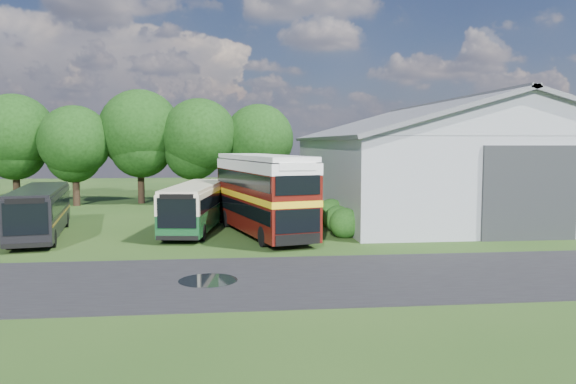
{
  "coord_description": "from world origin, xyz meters",
  "views": [
    {
      "loc": [
        -0.78,
        -23.72,
        5.14
      ],
      "look_at": [
        2.71,
        8.0,
        2.33
      ],
      "focal_mm": 35.0,
      "sensor_mm": 36.0,
      "label": 1
    }
  ],
  "objects": [
    {
      "name": "bus_dark_single",
      "position": [
        -10.89,
        7.84,
        1.44
      ],
      "size": [
        4.0,
        10.05,
        2.7
      ],
      "rotation": [
        0.0,
        0.0,
        0.18
      ],
      "color": "black",
      "rests_on": "ground"
    },
    {
      "name": "tree_right_b",
      "position": [
        2.0,
        24.6,
        5.44
      ],
      "size": [
        5.98,
        5.98,
        8.45
      ],
      "color": "black",
      "rests_on": "ground"
    },
    {
      "name": "asphalt_road",
      "position": [
        3.0,
        -3.0,
        0.0
      ],
      "size": [
        60.0,
        8.0,
        0.02
      ],
      "primitive_type": "cube",
      "color": "black",
      "rests_on": "ground"
    },
    {
      "name": "tree_mid",
      "position": [
        -8.0,
        24.8,
        6.18
      ],
      "size": [
        6.8,
        6.8,
        9.6
      ],
      "color": "black",
      "rests_on": "ground"
    },
    {
      "name": "tree_right_a",
      "position": [
        -3.0,
        23.8,
        5.69
      ],
      "size": [
        6.26,
        6.26,
        8.83
      ],
      "color": "black",
      "rests_on": "ground"
    },
    {
      "name": "tree_left_b",
      "position": [
        -13.0,
        23.5,
        5.25
      ],
      "size": [
        5.78,
        5.78,
        8.16
      ],
      "color": "black",
      "rests_on": "ground"
    },
    {
      "name": "storage_shed",
      "position": [
        15.0,
        15.98,
        4.17
      ],
      "size": [
        18.8,
        24.8,
        8.15
      ],
      "color": "gray",
      "rests_on": "ground"
    },
    {
      "name": "shrub_back",
      "position": [
        5.6,
        10.0,
        0.0
      ],
      "size": [
        1.8,
        1.8,
        1.8
      ],
      "primitive_type": "sphere",
      "color": "#194714",
      "rests_on": "ground"
    },
    {
      "name": "ground",
      "position": [
        0.0,
        0.0,
        0.0
      ],
      "size": [
        120.0,
        120.0,
        0.0
      ],
      "primitive_type": "plane",
      "color": "#1A3611",
      "rests_on": "ground"
    },
    {
      "name": "bus_maroon_double",
      "position": [
        1.23,
        7.31,
        2.23
      ],
      "size": [
        5.21,
        10.71,
        4.46
      ],
      "rotation": [
        0.0,
        0.0,
        0.26
      ],
      "color": "black",
      "rests_on": "ground"
    },
    {
      "name": "shrub_mid",
      "position": [
        5.6,
        8.0,
        0.0
      ],
      "size": [
        1.6,
        1.6,
        1.6
      ],
      "primitive_type": "sphere",
      "color": "#194714",
      "rests_on": "ground"
    },
    {
      "name": "tree_left_a",
      "position": [
        -18.0,
        24.5,
        5.87
      ],
      "size": [
        6.46,
        6.46,
        9.12
      ],
      "color": "black",
      "rests_on": "ground"
    },
    {
      "name": "bus_green_single",
      "position": [
        -2.57,
        9.2,
        1.45
      ],
      "size": [
        3.65,
        10.08,
        2.72
      ],
      "rotation": [
        0.0,
        0.0,
        -0.14
      ],
      "color": "black",
      "rests_on": "ground"
    },
    {
      "name": "shrub_front",
      "position": [
        5.6,
        6.0,
        0.0
      ],
      "size": [
        1.7,
        1.7,
        1.7
      ],
      "primitive_type": "sphere",
      "color": "#194714",
      "rests_on": "ground"
    },
    {
      "name": "puddle",
      "position": [
        -1.5,
        -3.0,
        0.0
      ],
      "size": [
        2.2,
        2.2,
        0.01
      ],
      "primitive_type": "cylinder",
      "color": "black",
      "rests_on": "ground"
    }
  ]
}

